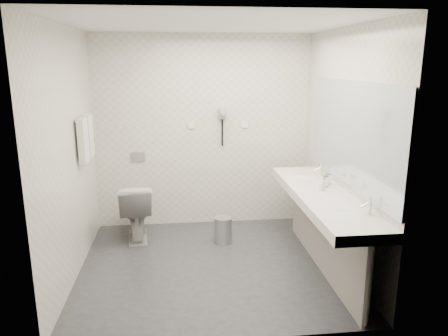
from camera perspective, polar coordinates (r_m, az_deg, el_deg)
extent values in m
plane|color=#2A2A2F|center=(4.77, -1.64, -12.84)|extent=(2.80, 2.80, 0.00)
plane|color=silver|center=(4.26, -1.88, 18.69)|extent=(2.80, 2.80, 0.00)
plane|color=beige|center=(5.62, -2.82, 4.77)|extent=(2.80, 0.00, 2.80)
plane|color=beige|center=(3.09, 0.19, -2.96)|extent=(2.80, 0.00, 2.80)
plane|color=beige|center=(4.46, -19.98, 1.50)|extent=(0.00, 2.60, 2.60)
plane|color=beige|center=(4.67, 15.66, 2.35)|extent=(0.00, 2.60, 2.60)
cube|color=silver|center=(4.50, 12.96, -3.83)|extent=(0.55, 2.20, 0.10)
cube|color=gray|center=(4.65, 12.97, -8.81)|extent=(0.03, 2.15, 0.75)
cylinder|color=silver|center=(3.80, 18.66, -14.67)|extent=(0.06, 0.06, 0.75)
cylinder|color=silver|center=(5.59, 9.80, -4.73)|extent=(0.06, 0.06, 0.75)
cube|color=#B2BCC6|center=(4.44, 16.60, 4.34)|extent=(0.02, 2.20, 1.05)
ellipsoid|color=white|center=(3.92, 16.08, -6.21)|extent=(0.40, 0.31, 0.05)
ellipsoid|color=white|center=(5.08, 10.61, -1.24)|extent=(0.40, 0.31, 0.05)
cylinder|color=silver|center=(3.97, 18.79, -4.79)|extent=(0.04, 0.04, 0.15)
cylinder|color=silver|center=(5.12, 12.75, -0.20)|extent=(0.04, 0.04, 0.15)
imported|color=silver|center=(4.54, 13.02, -2.32)|extent=(0.06, 0.06, 0.10)
cylinder|color=silver|center=(4.69, 13.39, -1.77)|extent=(0.08, 0.08, 0.12)
cylinder|color=silver|center=(4.80, 13.75, -1.46)|extent=(0.06, 0.06, 0.11)
imported|color=white|center=(5.43, -11.65, -5.59)|extent=(0.46, 0.74, 0.71)
cube|color=#B2B5BA|center=(5.68, -11.37, 1.51)|extent=(0.18, 0.02, 0.12)
cylinder|color=#B2B5BA|center=(5.26, -0.12, -8.33)|extent=(0.27, 0.27, 0.30)
cylinder|color=#B2B5BA|center=(5.20, -0.12, -6.70)|extent=(0.22, 0.22, 0.02)
cylinder|color=silver|center=(4.93, -18.25, 6.31)|extent=(0.02, 0.62, 0.02)
cube|color=silver|center=(4.83, -18.26, 3.50)|extent=(0.07, 0.24, 0.48)
cube|color=silver|center=(5.10, -17.64, 4.07)|extent=(0.07, 0.24, 0.48)
cube|color=gray|center=(5.58, -0.24, 7.31)|extent=(0.10, 0.04, 0.14)
cylinder|color=gray|center=(5.50, -0.17, 7.53)|extent=(0.08, 0.14, 0.08)
cylinder|color=black|center=(5.60, -0.22, 4.74)|extent=(0.02, 0.02, 0.35)
cube|color=white|center=(5.59, -4.36, 5.72)|extent=(0.09, 0.02, 0.09)
cube|color=white|center=(5.65, 2.78, 5.85)|extent=(0.09, 0.02, 0.09)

